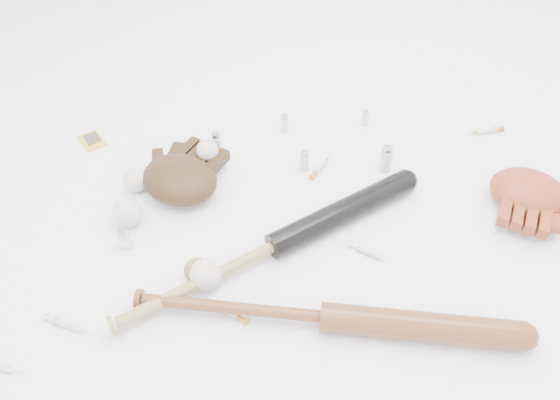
{
  "coord_description": "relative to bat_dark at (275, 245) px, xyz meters",
  "views": [
    {
      "loc": [
        -0.11,
        -0.95,
        1.16
      ],
      "look_at": [
        -0.01,
        0.07,
        0.06
      ],
      "focal_mm": 35.0,
      "sensor_mm": 36.0,
      "label": 1
    }
  ],
  "objects": [
    {
      "name": "bat_dark",
      "position": [
        0.0,
        0.0,
        0.0
      ],
      "size": [
        0.89,
        0.49,
        0.07
      ],
      "primitive_type": null,
      "rotation": [
        0.0,
        0.0,
        0.46
      ],
      "color": "black",
      "rests_on": "ground"
    },
    {
      "name": "bat_wood",
      "position": [
        0.1,
        -0.23,
        0.0
      ],
      "size": [
        0.96,
        0.27,
        0.07
      ],
      "primitive_type": null,
      "rotation": [
        0.0,
        0.0,
        -0.21
      ],
      "color": "brown",
      "rests_on": "ground"
    },
    {
      "name": "glove_dark",
      "position": [
        -0.25,
        0.26,
        0.01
      ],
      "size": [
        0.38,
        0.38,
        0.1
      ],
      "primitive_type": null,
      "rotation": [
        0.0,
        0.0,
        -0.61
      ],
      "color": "#331F0E",
      "rests_on": "ground"
    },
    {
      "name": "glove_tan",
      "position": [
        0.74,
        0.12,
        0.01
      ],
      "size": [
        0.35,
        0.35,
        0.09
      ],
      "primitive_type": null,
      "rotation": [
        0.0,
        0.0,
        2.63
      ],
      "color": "maroon",
      "rests_on": "ground"
    },
    {
      "name": "trading_card",
      "position": [
        -0.55,
        0.51,
        -0.03
      ],
      "size": [
        0.1,
        0.11,
        0.01
      ],
      "primitive_type": "cube",
      "rotation": [
        0.0,
        0.0,
        0.51
      ],
      "color": "gold",
      "rests_on": "ground"
    },
    {
      "name": "pedestal",
      "position": [
        -0.17,
        0.35,
        -0.02
      ],
      "size": [
        0.08,
        0.08,
        0.04
      ],
      "primitive_type": "cube",
      "rotation": [
        0.0,
        0.0,
        0.13
      ],
      "color": "white",
      "rests_on": "ground"
    },
    {
      "name": "baseball_on_pedestal",
      "position": [
        -0.17,
        0.35,
        0.04
      ],
      "size": [
        0.07,
        0.07,
        0.07
      ],
      "primitive_type": "sphere",
      "color": "beige",
      "rests_on": "pedestal"
    },
    {
      "name": "baseball_left",
      "position": [
        -0.39,
        0.15,
        0.01
      ],
      "size": [
        0.08,
        0.08,
        0.08
      ],
      "primitive_type": "sphere",
      "color": "beige",
      "rests_on": "ground"
    },
    {
      "name": "baseball_upper",
      "position": [
        -0.38,
        0.28,
        0.0
      ],
      "size": [
        0.07,
        0.07,
        0.07
      ],
      "primitive_type": "sphere",
      "color": "beige",
      "rests_on": "ground"
    },
    {
      "name": "baseball_mid",
      "position": [
        -0.18,
        -0.08,
        0.01
      ],
      "size": [
        0.08,
        0.08,
        0.08
      ],
      "primitive_type": "sphere",
      "color": "beige",
      "rests_on": "ground"
    },
    {
      "name": "baseball_aged",
      "position": [
        -0.2,
        -0.06,
        -0.0
      ],
      "size": [
        0.07,
        0.07,
        0.07
      ],
      "primitive_type": "sphere",
      "color": "olive",
      "rests_on": "ground"
    },
    {
      "name": "syringe_1",
      "position": [
        -0.13,
        -0.17,
        -0.03
      ],
      "size": [
        0.13,
        0.11,
        0.02
      ],
      "primitive_type": null,
      "rotation": [
        0.0,
        0.0,
        2.46
      ],
      "color": "#ADBCC6",
      "rests_on": "ground"
    },
    {
      "name": "syringe_2",
      "position": [
        0.17,
        0.31,
        -0.03
      ],
      "size": [
        0.1,
        0.12,
        0.02
      ],
      "primitive_type": null,
      "rotation": [
        0.0,
        0.0,
        0.9
      ],
      "color": "#ADBCC6",
      "rests_on": "ground"
    },
    {
      "name": "syringe_3",
      "position": [
        0.25,
        -0.03,
        -0.03
      ],
      "size": [
        0.12,
        0.1,
        0.02
      ],
      "primitive_type": null,
      "rotation": [
        0.0,
        0.0,
        -0.63
      ],
      "color": "#ADBCC6",
      "rests_on": "ground"
    },
    {
      "name": "syringe_4",
      "position": [
        0.74,
        0.43,
        -0.03
      ],
      "size": [
        0.15,
        0.04,
        0.02
      ],
      "primitive_type": null,
      "rotation": [
        0.0,
        0.0,
        3.23
      ],
      "color": "#ADBCC6",
      "rests_on": "ground"
    },
    {
      "name": "syringe_5",
      "position": [
        -0.51,
        -0.17,
        -0.03
      ],
      "size": [
        0.14,
        0.08,
        0.02
      ],
      "primitive_type": null,
      "rotation": [
        0.0,
        0.0,
        -0.46
      ],
      "color": "#ADBCC6",
      "rests_on": "ground"
    },
    {
      "name": "vial_0",
      "position": [
        0.12,
        0.32,
        0.0
      ],
      "size": [
        0.03,
        0.03,
        0.07
      ],
      "primitive_type": "cylinder",
      "color": "silver",
      "rests_on": "ground"
    },
    {
      "name": "vial_1",
      "position": [
        0.35,
        0.51,
        -0.01
      ],
      "size": [
        0.02,
        0.02,
        0.06
      ],
      "primitive_type": "cylinder",
      "color": "silver",
      "rests_on": "ground"
    },
    {
      "name": "vial_2",
      "position": [
        -0.14,
        0.42,
        0.01
      ],
      "size": [
        0.03,
        0.03,
        0.08
      ],
      "primitive_type": "cylinder",
      "color": "silver",
      "rests_on": "ground"
    },
    {
      "name": "vial_3",
      "position": [
        0.36,
        0.29,
        0.01
      ],
      "size": [
        0.04,
        0.04,
        0.09
      ],
      "primitive_type": "cylinder",
      "color": "silver",
      "rests_on": "ground"
    },
    {
      "name": "vial_4",
      "position": [
        -0.39,
        0.06,
        0.0
      ],
      "size": [
        0.03,
        0.03,
        0.07
      ],
      "primitive_type": "cylinder",
      "color": "silver",
      "rests_on": "ground"
    },
    {
      "name": "vial_5",
      "position": [
        0.08,
        0.51,
        -0.0
      ],
      "size": [
        0.03,
        0.03,
        0.07
      ],
      "primitive_type": "cylinder",
      "color": "silver",
      "rests_on": "ground"
    }
  ]
}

